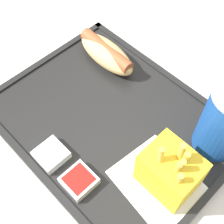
# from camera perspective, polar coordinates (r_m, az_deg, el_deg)

# --- Properties ---
(ground_plane) EXTENTS (8.00, 8.00, 0.00)m
(ground_plane) POSITION_cam_1_polar(r_m,az_deg,el_deg) (1.27, -0.03, -17.75)
(ground_plane) COLOR #4C4742
(dining_table) EXTENTS (1.47, 1.15, 0.74)m
(dining_table) POSITION_cam_1_polar(r_m,az_deg,el_deg) (0.92, -0.04, -11.45)
(dining_table) COLOR beige
(dining_table) RESTS_ON ground_plane
(food_tray) EXTENTS (0.41, 0.32, 0.01)m
(food_tray) POSITION_cam_1_polar(r_m,az_deg,el_deg) (0.56, -0.00, -1.97)
(food_tray) COLOR black
(food_tray) RESTS_ON dining_table
(paper_napkin) EXTENTS (0.14, 0.12, 0.00)m
(paper_napkin) POSITION_cam_1_polar(r_m,az_deg,el_deg) (0.51, 8.32, -12.51)
(paper_napkin) COLOR white
(paper_napkin) RESTS_ON food_tray
(hot_dog_far) EXTENTS (0.14, 0.06, 0.04)m
(hot_dog_far) POSITION_cam_1_polar(r_m,az_deg,el_deg) (0.62, -1.05, 10.74)
(hot_dog_far) COLOR #DBB270
(hot_dog_far) RESTS_ON food_tray
(fries_carton) EXTENTS (0.08, 0.07, 0.11)m
(fries_carton) POSITION_cam_1_polar(r_m,az_deg,el_deg) (0.47, 10.59, -10.65)
(fries_carton) COLOR gold
(fries_carton) RESTS_ON food_tray
(sauce_cup_mayo) EXTENTS (0.05, 0.05, 0.02)m
(sauce_cup_mayo) POSITION_cam_1_polar(r_m,az_deg,el_deg) (0.52, -11.08, -7.62)
(sauce_cup_mayo) COLOR silver
(sauce_cup_mayo) RESTS_ON food_tray
(sauce_cup_ketchup) EXTENTS (0.05, 0.05, 0.02)m
(sauce_cup_ketchup) POSITION_cam_1_polar(r_m,az_deg,el_deg) (0.50, -6.06, -12.36)
(sauce_cup_ketchup) COLOR silver
(sauce_cup_ketchup) RESTS_ON food_tray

